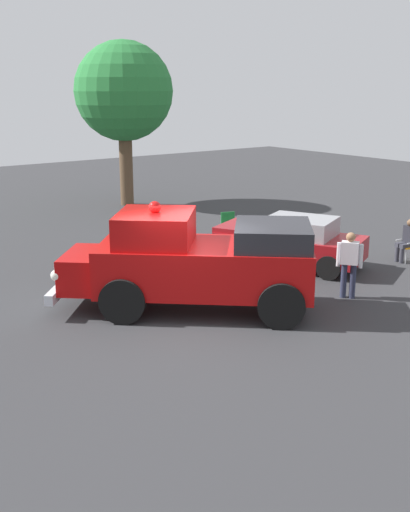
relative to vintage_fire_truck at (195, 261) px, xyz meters
name	(u,v)px	position (x,y,z in m)	size (l,w,h in m)	color
ground_plane	(187,317)	(0.43, 0.29, -1.20)	(60.00, 60.00, 0.00)	#333335
vintage_fire_truck	(195,261)	(0.00, 0.00, 0.00)	(5.89, 5.57, 2.59)	black
classic_hot_rod	(289,241)	(-4.42, -1.43, -0.45)	(3.53, 4.73, 1.46)	black
lawn_chair_near_truck	(410,242)	(-7.70, 0.42, -0.61)	(0.58, 0.59, 1.02)	#B7BABF
lawn_chair_by_car	(123,244)	(-0.61, -4.50, -0.61)	(0.68, 0.68, 1.02)	#B7BABF
lawn_chair_spare	(229,225)	(-4.78, -4.66, -0.61)	(0.63, 0.63, 1.02)	#B7BABF
spectator_seated	(407,239)	(-7.57, 0.40, -0.50)	(0.59, 0.47, 1.29)	#383842
spectator_standing	(349,261)	(-3.55, 1.59, -0.23)	(0.46, 0.58, 1.68)	#2D334C
oak_tree_right	(124,92)	(-5.51, -12.79, 3.67)	(4.23, 4.23, 7.03)	brown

